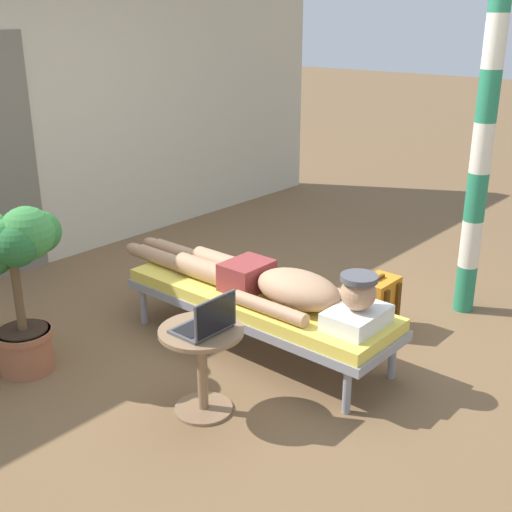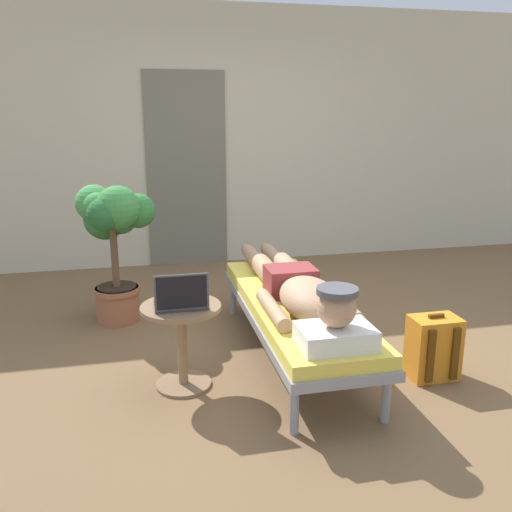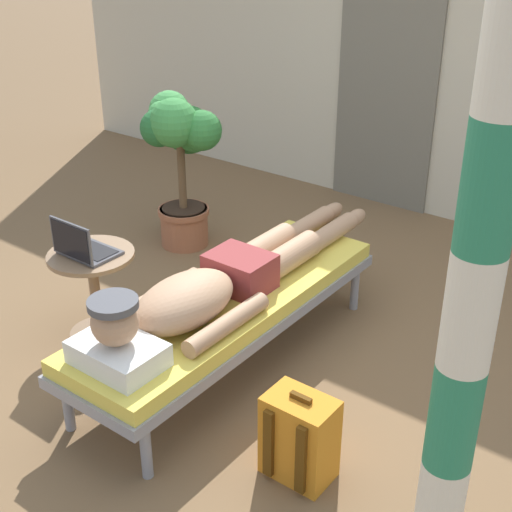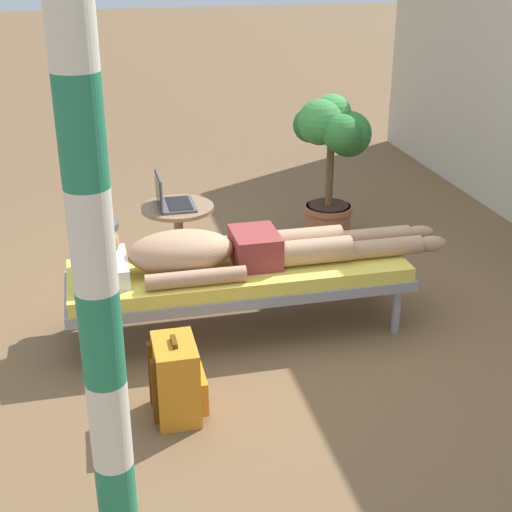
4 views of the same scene
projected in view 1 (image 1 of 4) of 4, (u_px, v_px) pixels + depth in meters
The scene contains 9 objects.
ground_plane at pixel (246, 339), 4.63m from camera, with size 40.00×40.00×0.00m, color brown.
house_wall_back at pixel (27, 114), 5.64m from camera, with size 7.60×0.20×2.70m, color beige.
lounge_chair at pixel (258, 302), 4.39m from camera, with size 0.61×1.98×0.42m.
person_reclining at pixel (270, 282), 4.27m from camera, with size 0.53×2.17×0.33m.
side_table at pixel (202, 356), 3.69m from camera, with size 0.48×0.48×0.52m.
laptop at pixel (207, 322), 3.57m from camera, with size 0.31×0.24×0.23m.
backpack at pixel (377, 305), 4.70m from camera, with size 0.30×0.26×0.42m.
potted_plant at pixel (13, 262), 3.99m from camera, with size 0.60×0.60×1.10m.
porch_post at pixel (482, 148), 4.65m from camera, with size 0.15×0.15×2.53m.
Camera 1 is at (-3.09, -2.75, 2.18)m, focal length 45.91 mm.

